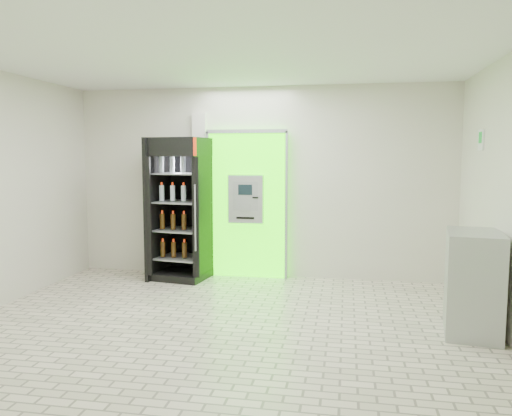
# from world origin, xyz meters

# --- Properties ---
(ground) EXTENTS (6.00, 6.00, 0.00)m
(ground) POSITION_xyz_m (0.00, 0.00, 0.00)
(ground) COLOR beige
(ground) RESTS_ON ground
(room_shell) EXTENTS (6.00, 6.00, 6.00)m
(room_shell) POSITION_xyz_m (0.00, 0.00, 1.84)
(room_shell) COLOR silver
(room_shell) RESTS_ON ground
(atm_assembly) EXTENTS (1.30, 0.24, 2.33)m
(atm_assembly) POSITION_xyz_m (-0.20, 2.41, 1.17)
(atm_assembly) COLOR #29ED00
(atm_assembly) RESTS_ON ground
(pillar) EXTENTS (0.22, 0.11, 2.60)m
(pillar) POSITION_xyz_m (-0.98, 2.45, 1.30)
(pillar) COLOR silver
(pillar) RESTS_ON ground
(beverage_cooler) EXTENTS (0.93, 0.87, 2.20)m
(beverage_cooler) POSITION_xyz_m (-1.20, 2.13, 1.05)
(beverage_cooler) COLOR black
(beverage_cooler) RESTS_ON ground
(steel_cabinet) EXTENTS (0.68, 0.91, 1.11)m
(steel_cabinet) POSITION_xyz_m (2.71, 0.33, 0.56)
(steel_cabinet) COLOR #9EA0A5
(steel_cabinet) RESTS_ON ground
(exit_sign) EXTENTS (0.02, 0.22, 0.26)m
(exit_sign) POSITION_xyz_m (2.99, 1.40, 2.12)
(exit_sign) COLOR white
(exit_sign) RESTS_ON room_shell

